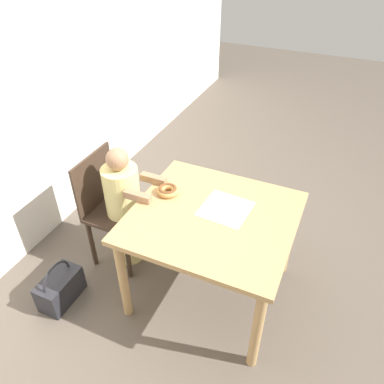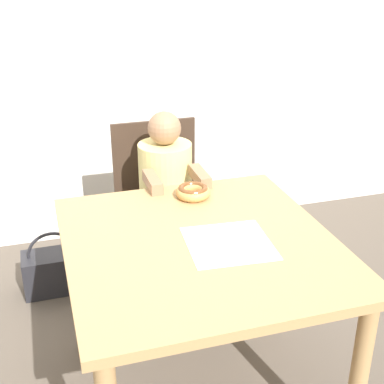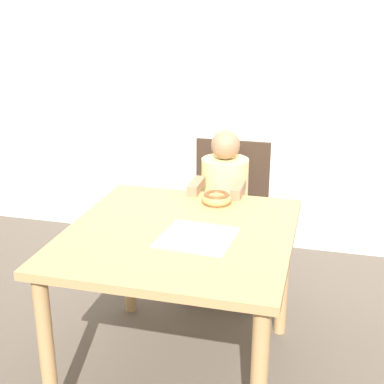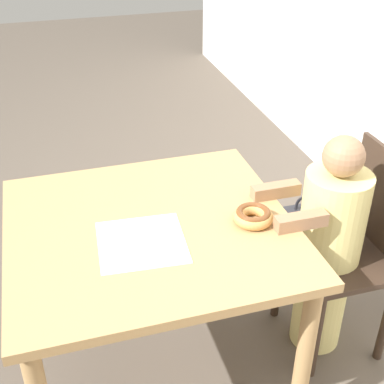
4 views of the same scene
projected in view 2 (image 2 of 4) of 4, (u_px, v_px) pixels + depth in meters
name	position (u px, v px, depth m)	size (l,w,h in m)	color
wall_back	(118.00, 26.00, 2.94)	(8.00, 0.05, 2.50)	silver
dining_table	(200.00, 265.00, 1.90)	(0.93, 0.99, 0.70)	tan
chair	(161.00, 205.00, 2.68)	(0.42, 0.38, 0.87)	#38281E
child_figure	(166.00, 211.00, 2.57)	(0.26, 0.42, 0.97)	#E0D17F
donut	(193.00, 191.00, 2.18)	(0.14, 0.14, 0.05)	tan
napkin	(229.00, 243.00, 1.84)	(0.31, 0.31, 0.00)	white
handbag	(55.00, 270.00, 2.77)	(0.32, 0.18, 0.34)	#232328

